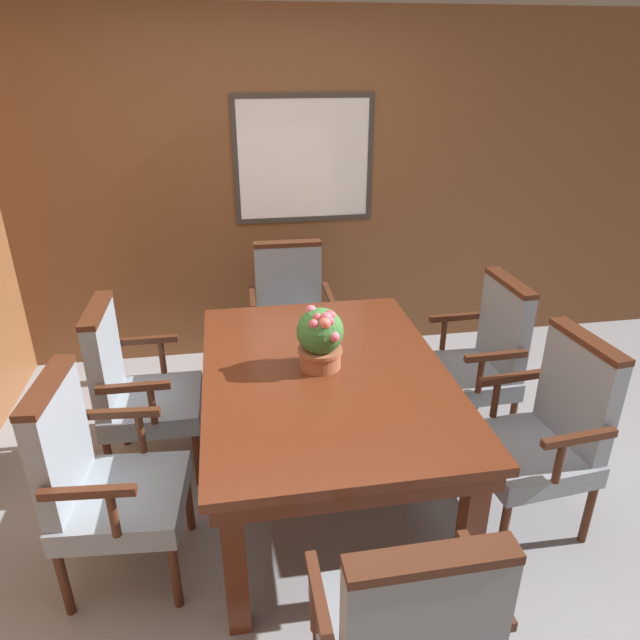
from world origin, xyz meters
name	(u,v)px	position (x,y,z in m)	size (l,w,h in m)	color
ground_plane	(299,516)	(0.00, 0.00, 0.00)	(14.00, 14.00, 0.00)	gray
wall_back	(262,195)	(0.00, 1.91, 1.23)	(7.20, 0.08, 2.45)	brown
dining_table	(325,387)	(0.16, 0.16, 0.65)	(1.17, 1.66, 0.75)	#562614
chair_left_far	(135,387)	(-0.81, 0.55, 0.52)	(0.52, 0.56, 0.99)	#472314
chair_head_far	(291,313)	(0.13, 1.37, 0.52)	(0.56, 0.52, 0.99)	#472314
chair_right_near	(546,430)	(1.17, -0.18, 0.52)	(0.55, 0.58, 0.99)	#472314
chair_right_far	(479,357)	(1.16, 0.56, 0.52)	(0.53, 0.56, 0.99)	#472314
chair_head_near	(405,636)	(0.19, -1.09, 0.52)	(0.55, 0.52, 0.99)	#472314
chair_left_near	(100,478)	(-0.86, -0.18, 0.52)	(0.55, 0.58, 0.99)	#472314
potted_plant	(320,338)	(0.14, 0.20, 0.91)	(0.23, 0.24, 0.31)	#9E5638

